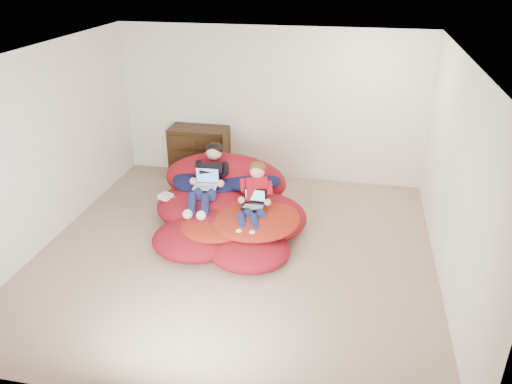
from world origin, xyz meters
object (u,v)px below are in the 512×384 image
younger_boy (255,195)px  older_boy (209,176)px  beanbag_pile (227,208)px  laptop_black (254,202)px  laptop_white (206,182)px  dresser (199,153)px

younger_boy → older_boy: bearing=151.0°
beanbag_pile → laptop_black: (0.45, -0.29, 0.29)m
beanbag_pile → older_boy: (-0.29, 0.15, 0.40)m
laptop_white → older_boy: bearing=90.0°
dresser → older_boy: older_boy is taller
laptop_black → younger_boy: bearing=90.0°
laptop_white → younger_boy: bearing=-21.1°
older_boy → younger_boy: 0.85m
dresser → laptop_white: dresser is taller
older_boy → laptop_black: 0.87m
dresser → younger_boy: (1.33, -1.83, 0.20)m
dresser → beanbag_pile: dresser is taller
dresser → older_boy: (0.59, -1.42, 0.23)m
dresser → older_boy: size_ratio=0.79×
dresser → laptop_black: (1.33, -1.86, 0.12)m
dresser → younger_boy: size_ratio=1.05×
laptop_black → laptop_white: bearing=157.0°
older_boy → laptop_white: older_boy is taller
beanbag_pile → dresser: bearing=119.3°
older_boy → laptop_white: size_ratio=3.74×
older_boy → laptop_black: (0.74, -0.44, -0.11)m
older_boy → laptop_black: bearing=-30.7°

